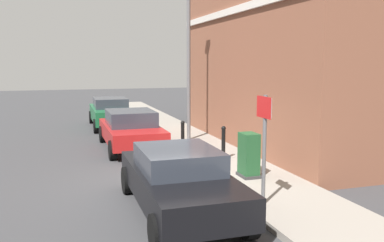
# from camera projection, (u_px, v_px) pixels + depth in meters

# --- Properties ---
(ground) EXTENTS (80.00, 80.00, 0.00)m
(ground) POSITION_uv_depth(u_px,v_px,m) (169.00, 181.00, 10.96)
(ground) COLOR #38383A
(sidewalk) EXTENTS (2.26, 30.00, 0.15)m
(sidewalk) POSITION_uv_depth(u_px,v_px,m) (181.00, 136.00, 17.24)
(sidewalk) COLOR gray
(sidewalk) RESTS_ON ground
(corner_building) EXTENTS (6.21, 10.57, 8.72)m
(corner_building) POSITION_uv_depth(u_px,v_px,m) (310.00, 28.00, 15.33)
(corner_building) COLOR brown
(corner_building) RESTS_ON ground
(car_black) EXTENTS (1.88, 4.35, 1.36)m
(car_black) POSITION_uv_depth(u_px,v_px,m) (179.00, 179.00, 8.56)
(car_black) COLOR black
(car_black) RESTS_ON ground
(car_red) EXTENTS (1.97, 4.28, 1.40)m
(car_red) POSITION_uv_depth(u_px,v_px,m) (131.00, 129.00, 14.98)
(car_red) COLOR maroon
(car_red) RESTS_ON ground
(car_green) EXTENTS (1.86, 4.33, 1.43)m
(car_green) POSITION_uv_depth(u_px,v_px,m) (110.00, 112.00, 20.03)
(car_green) COLOR #195933
(car_green) RESTS_ON ground
(utility_cabinet) EXTENTS (0.46, 0.61, 1.15)m
(utility_cabinet) POSITION_uv_depth(u_px,v_px,m) (249.00, 157.00, 10.75)
(utility_cabinet) COLOR #1E4C28
(utility_cabinet) RESTS_ON sidewalk
(bollard_near_cabinet) EXTENTS (0.14, 0.14, 1.04)m
(bollard_near_cabinet) POSITION_uv_depth(u_px,v_px,m) (223.00, 142.00, 12.67)
(bollard_near_cabinet) COLOR black
(bollard_near_cabinet) RESTS_ON sidewalk
(bollard_far_kerb) EXTENTS (0.14, 0.14, 1.04)m
(bollard_far_kerb) POSITION_uv_depth(u_px,v_px,m) (183.00, 135.00, 13.83)
(bollard_far_kerb) COLOR black
(bollard_far_kerb) RESTS_ON sidewalk
(street_sign) EXTENTS (0.08, 0.60, 2.30)m
(street_sign) POSITION_uv_depth(u_px,v_px,m) (264.00, 133.00, 8.50)
(street_sign) COLOR #59595B
(street_sign) RESTS_ON sidewalk
(lamppost) EXTENTS (0.20, 0.44, 5.72)m
(lamppost) POSITION_uv_depth(u_px,v_px,m) (189.00, 57.00, 15.66)
(lamppost) COLOR #59595B
(lamppost) RESTS_ON sidewalk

